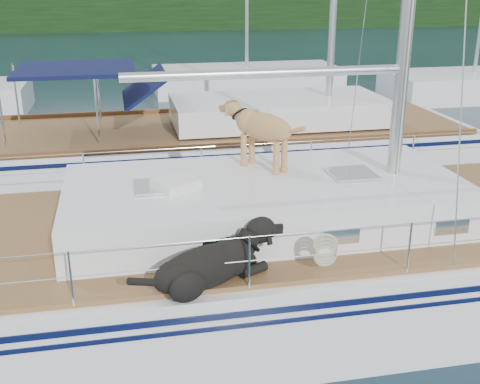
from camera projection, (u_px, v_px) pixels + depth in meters
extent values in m
plane|color=black|center=(208.00, 307.00, 8.35)|extent=(120.00, 120.00, 0.00)
cube|color=#595147|center=(125.00, 22.00, 50.70)|extent=(92.00, 1.00, 1.20)
cube|color=white|center=(207.00, 275.00, 8.18)|extent=(12.00, 3.80, 1.40)
cube|color=olive|center=(206.00, 226.00, 7.93)|extent=(11.52, 3.50, 0.06)
cube|color=white|center=(265.00, 200.00, 7.98)|extent=(5.20, 2.50, 0.55)
cylinder|color=silver|center=(267.00, 73.00, 7.41)|extent=(3.60, 0.12, 0.12)
cylinder|color=silver|center=(230.00, 239.00, 6.12)|extent=(10.56, 0.01, 0.01)
cylinder|color=silver|center=(189.00, 148.00, 9.34)|extent=(10.56, 0.01, 0.01)
cube|color=blue|center=(112.00, 194.00, 8.93)|extent=(0.84, 0.77, 0.05)
cube|color=white|center=(176.00, 184.00, 7.55)|extent=(0.66, 0.63, 0.13)
torus|color=beige|center=(325.00, 246.00, 6.44)|extent=(0.37, 0.18, 0.36)
cube|color=white|center=(227.00, 155.00, 13.84)|extent=(11.00, 3.50, 1.30)
cube|color=olive|center=(227.00, 127.00, 13.62)|extent=(10.56, 3.29, 0.06)
cube|color=white|center=(278.00, 110.00, 13.72)|extent=(4.80, 2.30, 0.55)
cube|color=#0F123F|center=(76.00, 69.00, 12.54)|extent=(2.40, 2.30, 0.08)
cube|color=white|center=(247.00, 81.00, 23.71)|extent=(7.20, 3.00, 1.10)
cube|color=white|center=(472.00, 87.00, 22.45)|extent=(6.40, 3.00, 1.10)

